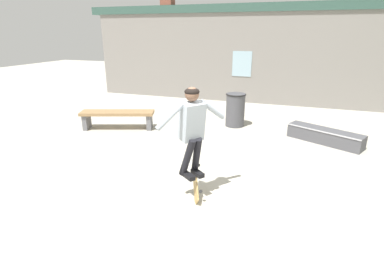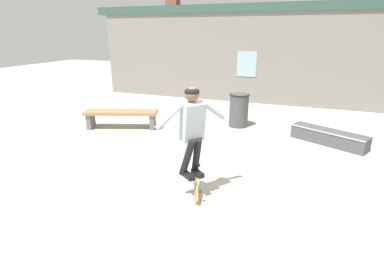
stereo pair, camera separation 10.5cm
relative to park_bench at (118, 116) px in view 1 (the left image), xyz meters
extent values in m
plane|color=#B2AD9E|center=(3.46, -3.06, -0.37)|extent=(40.00, 40.00, 0.00)
cube|color=gray|center=(3.46, 4.58, 1.22)|extent=(13.56, 0.40, 3.18)
cube|color=#335147|center=(3.46, 4.58, 2.96)|extent=(14.24, 0.52, 0.29)
cube|color=#99B7C6|center=(2.57, 4.37, 1.06)|extent=(0.70, 0.02, 0.90)
cube|color=#99754C|center=(0.00, 0.00, 0.09)|extent=(2.01, 1.10, 0.08)
cube|color=slate|center=(-0.81, -0.28, -0.16)|extent=(0.25, 0.42, 0.41)
cube|color=slate|center=(0.81, 0.28, -0.16)|extent=(0.25, 0.42, 0.41)
cube|color=#4C4C51|center=(5.30, 0.66, -0.20)|extent=(1.74, 1.15, 0.34)
cube|color=#B7B7BC|center=(5.20, 0.47, -0.04)|extent=(1.56, 0.81, 0.02)
cylinder|color=#47474C|center=(2.98, 1.32, 0.10)|extent=(0.52, 0.52, 0.93)
torus|color=black|center=(2.98, 1.32, 0.54)|extent=(0.56, 0.56, 0.04)
cube|color=#9EA8B2|center=(3.10, -2.75, 0.91)|extent=(0.44, 0.45, 0.60)
sphere|color=brown|center=(3.10, -2.75, 1.32)|extent=(0.29, 0.29, 0.21)
ellipsoid|color=black|center=(3.10, -2.75, 1.35)|extent=(0.31, 0.31, 0.12)
cylinder|color=black|center=(3.15, -2.68, 0.34)|extent=(0.28, 0.33, 0.67)
cube|color=black|center=(3.18, -2.70, 0.04)|extent=(0.27, 0.24, 0.07)
cylinder|color=black|center=(3.05, -2.81, 0.34)|extent=(0.35, 0.23, 0.67)
cube|color=black|center=(3.07, -2.83, 0.04)|extent=(0.27, 0.24, 0.07)
cylinder|color=#9EA8B2|center=(3.33, -2.46, 1.04)|extent=(0.35, 0.42, 0.37)
cylinder|color=#9EA8B2|center=(2.87, -3.04, 1.04)|extent=(0.35, 0.42, 0.37)
cube|color=#AD894C|center=(3.14, -2.69, -0.11)|extent=(0.34, 0.68, 0.60)
cylinder|color=black|center=(3.29, -2.89, -0.16)|extent=(0.07, 0.07, 0.05)
cylinder|color=black|center=(3.21, -2.80, -0.34)|extent=(0.07, 0.07, 0.05)
cylinder|color=black|center=(3.14, -2.53, 0.10)|extent=(0.07, 0.07, 0.05)
cylinder|color=black|center=(3.06, -2.44, -0.08)|extent=(0.07, 0.07, 0.05)
camera|label=1|loc=(4.50, -6.79, 2.17)|focal=28.00mm
camera|label=2|loc=(4.60, -6.76, 2.17)|focal=28.00mm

